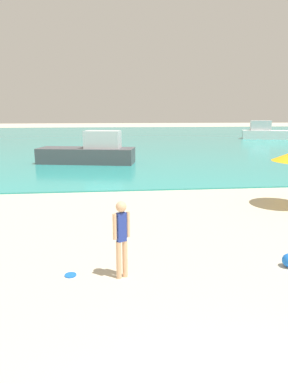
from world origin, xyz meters
name	(u,v)px	position (x,y,z in m)	size (l,w,h in m)	color
water	(118,138)	(0.00, 42.10, 0.03)	(160.00, 60.00, 0.06)	teal
person_standing	(122,235)	(-1.06, 4.61, 0.89)	(0.34, 0.21, 1.56)	#DDAD84
frisbee	(70,275)	(-2.10, 4.79, 0.01)	(0.24, 0.24, 0.03)	blue
boat_near	(90,152)	(-2.40, 19.95, 0.76)	(6.23, 3.10, 2.03)	#4C4C51
boat_far	(268,133)	(17.73, 37.53, 0.81)	(6.65, 3.79, 2.16)	white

